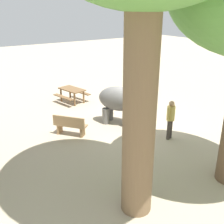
# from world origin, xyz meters

# --- Properties ---
(ground_plane) EXTENTS (60.00, 60.00, 0.00)m
(ground_plane) POSITION_xyz_m (0.00, 0.00, 0.00)
(ground_plane) COLOR #BAA88C
(elephant) EXTENTS (2.38, 2.21, 1.73)m
(elephant) POSITION_xyz_m (0.59, 0.64, 1.10)
(elephant) COLOR slate
(elephant) RESTS_ON ground_plane
(person_handler) EXTENTS (0.32, 0.49, 1.62)m
(person_handler) POSITION_xyz_m (-1.67, -0.02, 0.95)
(person_handler) COLOR #3F3833
(person_handler) RESTS_ON ground_plane
(wooden_bench) EXTENTS (1.35, 1.18, 0.88)m
(wooden_bench) POSITION_xyz_m (0.85, 3.18, 0.47)
(wooden_bench) COLOR #9E7A51
(wooden_bench) RESTS_ON ground_plane
(picnic_table_near) EXTENTS (1.79, 1.77, 0.78)m
(picnic_table_near) POSITION_xyz_m (4.64, 1.22, 0.59)
(picnic_table_near) COLOR brown
(picnic_table_near) RESTS_ON ground_plane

